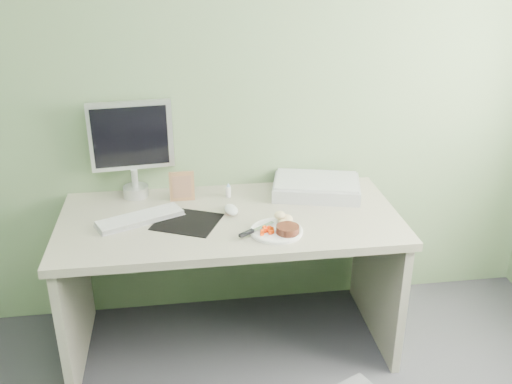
{
  "coord_description": "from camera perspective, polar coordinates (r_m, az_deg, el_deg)",
  "views": [
    {
      "loc": [
        -0.21,
        -0.77,
        1.94
      ],
      "look_at": [
        0.11,
        1.5,
        0.9
      ],
      "focal_mm": 40.0,
      "sensor_mm": 36.0,
      "label": 1
    }
  ],
  "objects": [
    {
      "name": "photo_frame",
      "position": [
        2.84,
        -7.43,
        0.57
      ],
      "size": [
        0.12,
        0.02,
        0.15
      ],
      "primitive_type": "cube",
      "rotation": [
        0.0,
        0.0,
        0.03
      ],
      "color": "#926044",
      "rests_on": "desk"
    },
    {
      "name": "keyboard",
      "position": [
        2.7,
        -11.51,
        -2.53
      ],
      "size": [
        0.41,
        0.27,
        0.02
      ],
      "primitive_type": "cube",
      "rotation": [
        0.0,
        0.0,
        0.42
      ],
      "color": "white",
      "rests_on": "desk"
    },
    {
      "name": "computer_mouse",
      "position": [
        2.71,
        -2.5,
        -1.78
      ],
      "size": [
        0.08,
        0.12,
        0.04
      ],
      "primitive_type": "ellipsoid",
      "rotation": [
        0.0,
        0.0,
        0.18
      ],
      "color": "white",
      "rests_on": "desk"
    },
    {
      "name": "wall_back",
      "position": [
        2.84,
        -3.62,
        12.24
      ],
      "size": [
        3.5,
        0.0,
        3.5
      ],
      "primitive_type": "plane",
      "rotation": [
        1.57,
        0.0,
        0.0
      ],
      "color": "#67825B",
      "rests_on": "floor"
    },
    {
      "name": "eyedrop_bottle",
      "position": [
        2.88,
        -2.78,
        0.14
      ],
      "size": [
        0.03,
        0.03,
        0.08
      ],
      "color": "white",
      "rests_on": "desk"
    },
    {
      "name": "steak_knife",
      "position": [
        2.51,
        -0.42,
        -3.92
      ],
      "size": [
        0.18,
        0.13,
        0.01
      ],
      "rotation": [
        0.0,
        0.0,
        0.62
      ],
      "color": "silver",
      "rests_on": "plate"
    },
    {
      "name": "monitor",
      "position": [
        2.88,
        -12.32,
        4.72
      ],
      "size": [
        0.41,
        0.13,
        0.49
      ],
      "rotation": [
        0.0,
        0.0,
        0.1
      ],
      "color": "silver",
      "rests_on": "desk"
    },
    {
      "name": "mousepad",
      "position": [
        2.66,
        -6.91,
        -2.97
      ],
      "size": [
        0.36,
        0.34,
        0.0
      ],
      "primitive_type": "cube",
      "rotation": [
        0.0,
        0.0,
        -0.42
      ],
      "color": "black",
      "rests_on": "desk"
    },
    {
      "name": "scanner",
      "position": [
        2.93,
        6.04,
        0.44
      ],
      "size": [
        0.49,
        0.39,
        0.07
      ],
      "primitive_type": "cube",
      "rotation": [
        0.0,
        0.0,
        -0.24
      ],
      "color": "silver",
      "rests_on": "desk"
    },
    {
      "name": "desk",
      "position": [
        2.78,
        -2.56,
        -5.81
      ],
      "size": [
        1.6,
        0.75,
        0.73
      ],
      "color": "#AAA28E",
      "rests_on": "floor"
    },
    {
      "name": "potato_pile",
      "position": [
        2.59,
        2.64,
        -2.55
      ],
      "size": [
        0.12,
        0.09,
        0.06
      ],
      "primitive_type": "ellipsoid",
      "rotation": [
        0.0,
        0.0,
        -0.14
      ],
      "color": "tan",
      "rests_on": "plate"
    },
    {
      "name": "plate",
      "position": [
        2.55,
        2.05,
        -3.92
      ],
      "size": [
        0.24,
        0.24,
        0.01
      ],
      "primitive_type": "cylinder",
      "color": "white",
      "rests_on": "desk"
    },
    {
      "name": "carrot_heap",
      "position": [
        2.51,
        1.06,
        -3.73
      ],
      "size": [
        0.06,
        0.05,
        0.03
      ],
      "primitive_type": "cube",
      "rotation": [
        0.0,
        0.0,
        0.18
      ],
      "color": "#FF3C05",
      "rests_on": "plate"
    },
    {
      "name": "steak",
      "position": [
        2.52,
        3.19,
        -3.75
      ],
      "size": [
        0.13,
        0.13,
        0.03
      ],
      "primitive_type": "cylinder",
      "rotation": [
        0.0,
        0.0,
        0.28
      ],
      "color": "black",
      "rests_on": "plate"
    }
  ]
}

